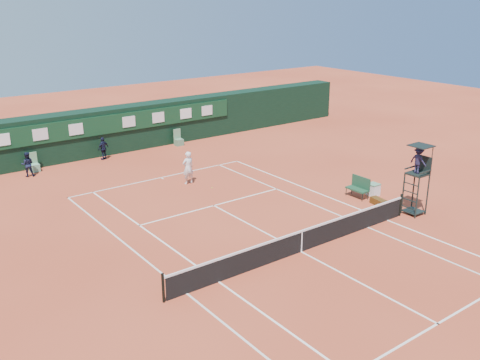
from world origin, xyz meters
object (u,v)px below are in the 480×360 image
(player_bench, at_px, (359,186))
(tennis_net, at_px, (301,241))
(cooler, at_px, (373,189))
(umpire_chair, at_px, (418,165))
(player, at_px, (188,168))

(player_bench, bearing_deg, tennis_net, -156.76)
(tennis_net, xyz_separation_m, cooler, (7.58, 2.62, -0.18))
(tennis_net, relative_size, umpire_chair, 3.77)
(player_bench, height_order, player, player)
(umpire_chair, distance_m, player, 12.19)
(tennis_net, bearing_deg, player, 85.77)
(tennis_net, relative_size, player_bench, 10.75)
(tennis_net, height_order, umpire_chair, umpire_chair)
(tennis_net, relative_size, player, 6.91)
(tennis_net, distance_m, player_bench, 7.36)
(umpire_chair, bearing_deg, tennis_net, 178.08)
(umpire_chair, relative_size, player, 1.83)
(cooler, distance_m, player, 10.11)
(umpire_chair, bearing_deg, cooler, 80.72)
(umpire_chair, xyz_separation_m, player, (-6.37, 10.28, -1.52))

